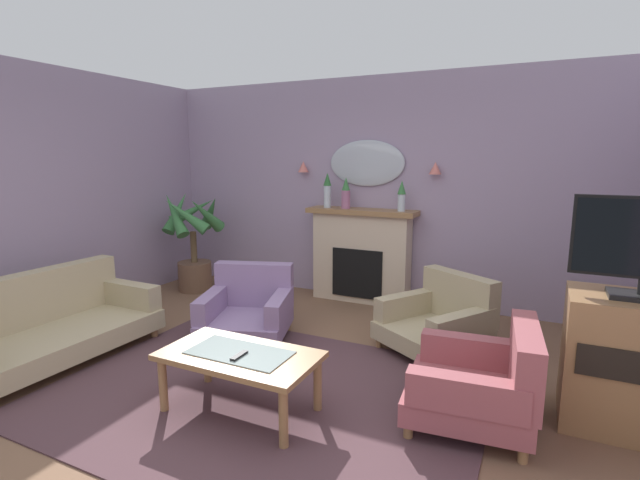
# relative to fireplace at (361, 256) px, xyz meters

# --- Properties ---
(floor) EXTENTS (6.93, 6.80, 0.10)m
(floor) POSITION_rel_fireplace_xyz_m (0.17, -2.73, -0.62)
(floor) COLOR brown
(floor) RESTS_ON ground
(wall_back) EXTENTS (6.93, 0.10, 2.75)m
(wall_back) POSITION_rel_fireplace_xyz_m (0.17, 0.22, 0.80)
(wall_back) COLOR #9E8CA8
(wall_back) RESTS_ON ground
(patterned_rug) EXTENTS (3.20, 2.40, 0.01)m
(patterned_rug) POSITION_rel_fireplace_xyz_m (0.17, -2.53, -0.56)
(patterned_rug) COLOR #4C3338
(patterned_rug) RESTS_ON ground
(fireplace) EXTENTS (1.36, 0.36, 1.16)m
(fireplace) POSITION_rel_fireplace_xyz_m (0.00, 0.00, 0.00)
(fireplace) COLOR beige
(fireplace) RESTS_ON ground
(mantel_vase_right) EXTENTS (0.10, 0.10, 0.43)m
(mantel_vase_right) POSITION_rel_fireplace_xyz_m (-0.45, -0.03, 0.82)
(mantel_vase_right) COLOR silver
(mantel_vase_right) RESTS_ON fireplace
(mantel_vase_left) EXTENTS (0.11, 0.11, 0.38)m
(mantel_vase_left) POSITION_rel_fireplace_xyz_m (-0.20, -0.03, 0.77)
(mantel_vase_left) COLOR #9E6084
(mantel_vase_left) RESTS_ON fireplace
(mantel_vase_centre) EXTENTS (0.10, 0.10, 0.36)m
(mantel_vase_centre) POSITION_rel_fireplace_xyz_m (0.50, -0.03, 0.78)
(mantel_vase_centre) COLOR silver
(mantel_vase_centre) RESTS_ON fireplace
(wall_mirror) EXTENTS (0.96, 0.06, 0.56)m
(wall_mirror) POSITION_rel_fireplace_xyz_m (0.00, 0.14, 1.14)
(wall_mirror) COLOR #B2BCC6
(wall_sconce_left) EXTENTS (0.14, 0.14, 0.14)m
(wall_sconce_left) POSITION_rel_fireplace_xyz_m (-0.85, 0.09, 1.09)
(wall_sconce_left) COLOR #D17066
(wall_sconce_right) EXTENTS (0.14, 0.14, 0.14)m
(wall_sconce_right) POSITION_rel_fireplace_xyz_m (0.85, 0.09, 1.09)
(wall_sconce_right) COLOR #D17066
(coffee_table) EXTENTS (1.10, 0.60, 0.45)m
(coffee_table) POSITION_rel_fireplace_xyz_m (0.15, -2.80, -0.19)
(coffee_table) COLOR olive
(coffee_table) RESTS_ON ground
(tv_remote) EXTENTS (0.04, 0.16, 0.02)m
(tv_remote) POSITION_rel_fireplace_xyz_m (0.20, -2.86, -0.12)
(tv_remote) COLOR black
(tv_remote) RESTS_ON coffee_table
(floral_couch) EXTENTS (0.89, 1.74, 0.76)m
(floral_couch) POSITION_rel_fireplace_xyz_m (-1.90, -2.80, -0.25)
(floral_couch) COLOR tan
(floral_couch) RESTS_ON ground
(armchair_by_coffee_table) EXTENTS (1.12, 1.12, 0.71)m
(armchair_by_coffee_table) POSITION_rel_fireplace_xyz_m (1.21, -1.13, -0.27)
(armchair_by_coffee_table) COLOR tan
(armchair_by_coffee_table) RESTS_ON ground
(armchair_near_fireplace) EXTENTS (0.89, 0.89, 0.71)m
(armchair_near_fireplace) POSITION_rel_fireplace_xyz_m (1.71, -2.22, -0.27)
(armchair_near_fireplace) COLOR #934C51
(armchair_near_fireplace) RESTS_ON ground
(armchair_beside_couch) EXTENTS (1.02, 1.03, 0.71)m
(armchair_beside_couch) POSITION_rel_fireplace_xyz_m (-0.57, -1.63, -0.27)
(armchair_beside_couch) COLOR gray
(armchair_beside_couch) RESTS_ON ground
(tv_cabinet) EXTENTS (0.80, 0.57, 0.90)m
(tv_cabinet) POSITION_rel_fireplace_xyz_m (2.58, -1.84, -0.12)
(tv_cabinet) COLOR olive
(tv_cabinet) RESTS_ON ground
(potted_plant_corner_palm) EXTENTS (0.88, 0.88, 1.35)m
(potted_plant_corner_palm) POSITION_rel_fireplace_xyz_m (-2.19, -0.54, 0.12)
(potted_plant_corner_palm) COLOR brown
(potted_plant_corner_palm) RESTS_ON ground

